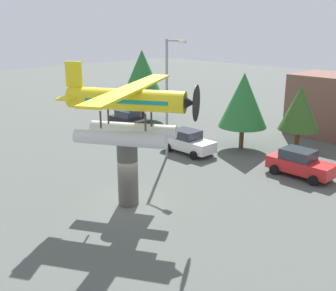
% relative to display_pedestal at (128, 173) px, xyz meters
% --- Properties ---
extents(ground_plane, '(140.00, 140.00, 0.00)m').
position_rel_display_pedestal_xyz_m(ground_plane, '(0.00, 0.00, -1.81)').
color(ground_plane, '#515651').
extents(display_pedestal, '(1.10, 1.10, 3.63)m').
position_rel_display_pedestal_xyz_m(display_pedestal, '(0.00, 0.00, 0.00)').
color(display_pedestal, '#4C4742').
rests_on(display_pedestal, ground).
extents(floatplane_monument, '(7.03, 9.47, 4.00)m').
position_rel_display_pedestal_xyz_m(floatplane_monument, '(0.11, 0.07, 3.48)').
color(floatplane_monument, silver).
rests_on(floatplane_monument, display_pedestal).
extents(car_near_black, '(4.20, 2.02, 1.76)m').
position_rel_display_pedestal_xyz_m(car_near_black, '(-12.87, 10.42, -0.93)').
color(car_near_black, black).
rests_on(car_near_black, ground).
extents(car_mid_white, '(4.20, 2.02, 1.76)m').
position_rel_display_pedestal_xyz_m(car_mid_white, '(-4.06, 9.06, -0.93)').
color(car_mid_white, white).
rests_on(car_mid_white, ground).
extents(car_far_red, '(4.20, 2.02, 1.76)m').
position_rel_display_pedestal_xyz_m(car_far_red, '(4.34, 10.62, -0.93)').
color(car_far_red, red).
rests_on(car_far_red, ground).
extents(streetlight_primary, '(1.84, 0.28, 8.48)m').
position_rel_display_pedestal_xyz_m(streetlight_primary, '(-4.30, 7.23, 3.07)').
color(streetlight_primary, gray).
rests_on(streetlight_primary, ground).
extents(tree_west, '(4.64, 4.64, 7.03)m').
position_rel_display_pedestal_xyz_m(tree_west, '(-14.75, 13.75, 2.63)').
color(tree_west, brown).
rests_on(tree_west, ground).
extents(tree_east, '(3.75, 3.75, 5.94)m').
position_rel_display_pedestal_xyz_m(tree_east, '(-1.95, 12.94, 2.03)').
color(tree_east, brown).
rests_on(tree_east, ground).
extents(tree_center_back, '(2.95, 2.95, 5.22)m').
position_rel_display_pedestal_xyz_m(tree_center_back, '(1.91, 14.54, 1.74)').
color(tree_center_back, brown).
rests_on(tree_center_back, ground).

